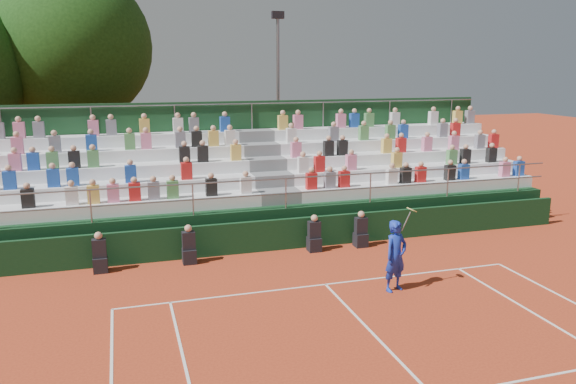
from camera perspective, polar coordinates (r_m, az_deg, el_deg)
name	(u,v)px	position (r m, az deg, el deg)	size (l,w,h in m)	color
ground	(326,285)	(15.31, 3.83, -9.37)	(90.00, 90.00, 0.00)	#B73E1E
courtside_wall	(291,234)	(18.00, 0.28, -4.24)	(20.00, 0.15, 1.00)	black
line_officials	(246,243)	(17.21, -4.26, -5.16)	(8.44, 0.40, 1.19)	black
grandstand	(265,194)	(20.86, -2.36, -0.22)	(20.00, 5.20, 4.40)	black
tennis_player	(396,256)	(14.85, 10.89, -6.38)	(0.93, 0.65, 2.22)	#1731B1
tree_east	(73,46)	(27.51, -21.01, 13.65)	(6.92, 6.92, 10.07)	#322212
floodlight_mast	(278,85)	(28.25, -1.02, 10.85)	(0.60, 0.25, 8.32)	gray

